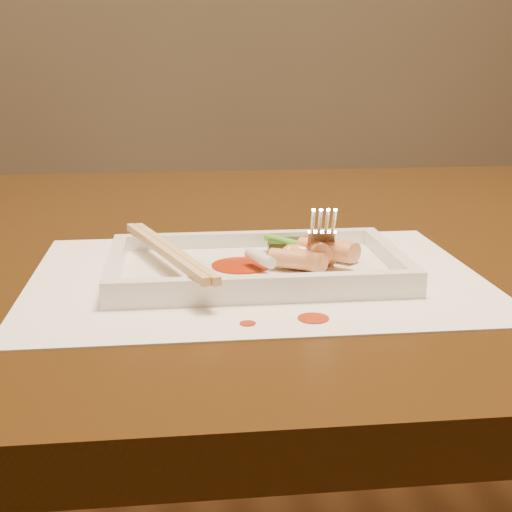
{
  "coord_description": "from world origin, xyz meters",
  "views": [
    {
      "loc": [
        -0.12,
        -0.78,
        0.94
      ],
      "look_at": [
        -0.05,
        -0.18,
        0.77
      ],
      "focal_mm": 50.0,
      "sensor_mm": 36.0,
      "label": 1
    }
  ],
  "objects": [
    {
      "name": "scallion_green",
      "position": [
        -0.01,
        -0.16,
        0.77
      ],
      "size": [
        0.06,
        0.07,
        0.01
      ],
      "primitive_type": "cylinder",
      "rotation": [
        1.57,
        0.0,
        0.63
      ],
      "color": "#429B19",
      "rests_on": "plate_base"
    },
    {
      "name": "chopstick_a",
      "position": [
        -0.13,
        -0.18,
        0.78
      ],
      "size": [
        0.07,
        0.19,
        0.01
      ],
      "primitive_type": "cube",
      "rotation": [
        0.0,
        0.0,
        0.34
      ],
      "color": "tan",
      "rests_on": "plate_rim_near"
    },
    {
      "name": "veg_piece",
      "position": [
        -0.01,
        -0.14,
        0.77
      ],
      "size": [
        0.04,
        0.03,
        0.01
      ],
      "primitive_type": "cube",
      "rotation": [
        0.0,
        0.0,
        -0.07
      ],
      "color": "black",
      "rests_on": "plate_base"
    },
    {
      "name": "rice_cake_5",
      "position": [
        0.01,
        -0.19,
        0.78
      ],
      "size": [
        0.05,
        0.04,
        0.02
      ],
      "primitive_type": "cylinder",
      "rotation": [
        1.57,
        0.0,
        0.93
      ],
      "color": "#E8AE6C",
      "rests_on": "plate_base"
    },
    {
      "name": "placemat",
      "position": [
        -0.05,
        -0.18,
        0.75
      ],
      "size": [
        0.4,
        0.3,
        0.0
      ],
      "primitive_type": "cube",
      "color": "white",
      "rests_on": "table"
    },
    {
      "name": "scallion_white",
      "position": [
        -0.05,
        -0.19,
        0.77
      ],
      "size": [
        0.02,
        0.04,
        0.01
      ],
      "primitive_type": "cylinder",
      "rotation": [
        1.57,
        0.0,
        0.39
      ],
      "color": "#EAEACC",
      "rests_on": "plate_base"
    },
    {
      "name": "table",
      "position": [
        0.0,
        0.0,
        0.65
      ],
      "size": [
        1.4,
        0.9,
        0.75
      ],
      "color": "black",
      "rests_on": "ground"
    },
    {
      "name": "rice_cake_3",
      "position": [
        0.02,
        -0.16,
        0.77
      ],
      "size": [
        0.05,
        0.05,
        0.02
      ],
      "primitive_type": "cylinder",
      "rotation": [
        1.57,
        0.0,
        0.76
      ],
      "color": "#E8AE6C",
      "rests_on": "plate_base"
    },
    {
      "name": "rice_cake_2",
      "position": [
        0.01,
        -0.18,
        0.78
      ],
      "size": [
        0.02,
        0.05,
        0.02
      ],
      "primitive_type": "cylinder",
      "rotation": [
        1.57,
        0.0,
        3.09
      ],
      "color": "#E8AE6C",
      "rests_on": "plate_base"
    },
    {
      "name": "rice_cake_1",
      "position": [
        -0.01,
        -0.19,
        0.77
      ],
      "size": [
        0.04,
        0.04,
        0.02
      ],
      "primitive_type": "cylinder",
      "rotation": [
        1.57,
        0.0,
        0.62
      ],
      "color": "#E8AE6C",
      "rests_on": "plate_base"
    },
    {
      "name": "plate_rim_far",
      "position": [
        -0.05,
        -0.1,
        0.77
      ],
      "size": [
        0.26,
        0.01,
        0.01
      ],
      "primitive_type": "cube",
      "color": "white",
      "rests_on": "plate_base"
    },
    {
      "name": "rice_cake_0",
      "position": [
        -0.02,
        -0.19,
        0.77
      ],
      "size": [
        0.05,
        0.04,
        0.02
      ],
      "primitive_type": "cylinder",
      "rotation": [
        1.57,
        0.0,
        1.08
      ],
      "color": "#E8AE6C",
      "rests_on": "plate_base"
    },
    {
      "name": "plate_rim_left",
      "position": [
        -0.17,
        -0.18,
        0.77
      ],
      "size": [
        0.01,
        0.14,
        0.01
      ],
      "primitive_type": "cube",
      "color": "white",
      "rests_on": "plate_base"
    },
    {
      "name": "fork",
      "position": [
        0.02,
        -0.16,
        0.83
      ],
      "size": [
        0.09,
        0.1,
        0.14
      ],
      "primitive_type": null,
      "color": "silver",
      "rests_on": "plate_base"
    },
    {
      "name": "plate_rim_near",
      "position": [
        -0.05,
        -0.25,
        0.77
      ],
      "size": [
        0.26,
        0.01,
        0.01
      ],
      "primitive_type": "cube",
      "color": "white",
      "rests_on": "plate_base"
    },
    {
      "name": "plate_rim_right",
      "position": [
        0.07,
        -0.18,
        0.77
      ],
      "size": [
        0.01,
        0.14,
        0.01
      ],
      "primitive_type": "cube",
      "color": "white",
      "rests_on": "plate_base"
    },
    {
      "name": "sauce_splatter_a",
      "position": [
        -0.02,
        -0.29,
        0.75
      ],
      "size": [
        0.02,
        0.02,
        0.0
      ],
      "primitive_type": "cylinder",
      "color": "#A12204",
      "rests_on": "placemat"
    },
    {
      "name": "sauce_blob_0",
      "position": [
        -0.06,
        -0.17,
        0.76
      ],
      "size": [
        0.05,
        0.05,
        0.0
      ],
      "primitive_type": "cylinder",
      "color": "#A12204",
      "rests_on": "plate_base"
    },
    {
      "name": "chopstick_b",
      "position": [
        -0.12,
        -0.18,
        0.78
      ],
      "size": [
        0.07,
        0.19,
        0.01
      ],
      "primitive_type": "cube",
      "rotation": [
        0.0,
        0.0,
        0.34
      ],
      "color": "tan",
      "rests_on": "plate_rim_near"
    },
    {
      "name": "plate_base",
      "position": [
        -0.05,
        -0.18,
        0.76
      ],
      "size": [
        0.26,
        0.16,
        0.01
      ],
      "primitive_type": "cube",
      "color": "white",
      "rests_on": "placemat"
    },
    {
      "name": "sauce_splatter_b",
      "position": [
        -0.07,
        -0.3,
        0.75
      ],
      "size": [
        0.01,
        0.01,
        0.0
      ],
      "primitive_type": "cylinder",
      "color": "#A12204",
      "rests_on": "placemat"
    },
    {
      "name": "rice_cake_4",
      "position": [
        -0.0,
        -0.18,
        0.77
      ],
      "size": [
        0.04,
        0.02,
        0.02
      ],
      "primitive_type": "cylinder",
      "rotation": [
        1.57,
        0.0,
        1.53
      ],
      "color": "#E8AE6C",
      "rests_on": "plate_base"
    },
    {
      "name": "rice_cake_6",
      "position": [
        0.01,
        -0.18,
        0.77
      ],
      "size": [
        0.04,
        0.05,
        0.02
      ],
      "primitive_type": "cylinder",
      "rotation": [
        1.57,
        0.0,
        2.57
      ],
      "color": "#E8AE6C",
      "rests_on": "plate_base"
    }
  ]
}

